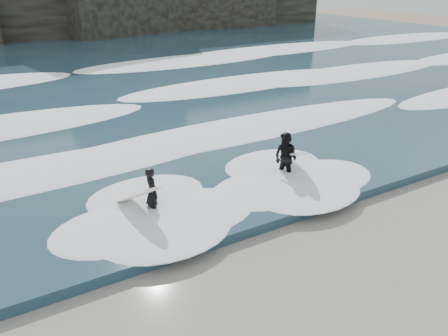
{
  "coord_description": "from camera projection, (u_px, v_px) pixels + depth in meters",
  "views": [
    {
      "loc": [
        -6.17,
        -5.02,
        6.38
      ],
      "look_at": [
        -0.16,
        5.31,
        1.0
      ],
      "focal_mm": 35.0,
      "sensor_mm": 36.0,
      "label": 1
    }
  ],
  "objects": [
    {
      "name": "foam_near",
      "position": [
        178.0,
        147.0,
        16.34
      ],
      "size": [
        60.0,
        3.2,
        0.2
      ],
      "primitive_type": "ellipsoid",
      "color": "white",
      "rests_on": "sea"
    },
    {
      "name": "ground",
      "position": [
        354.0,
        296.0,
        9.41
      ],
      "size": [
        120.0,
        120.0,
        0.0
      ],
      "primitive_type": "plane",
      "color": "#8D6F54",
      "rests_on": "ground"
    },
    {
      "name": "sea",
      "position": [
        65.0,
        64.0,
        32.2
      ],
      "size": [
        90.0,
        52.0,
        0.3
      ],
      "primitive_type": "cube",
      "color": "#1E3A49",
      "rests_on": "ground"
    },
    {
      "name": "foam_far",
      "position": [
        77.0,
        70.0,
        28.93
      ],
      "size": [
        60.0,
        4.8,
        0.3
      ],
      "primitive_type": "ellipsoid",
      "color": "white",
      "rests_on": "sea"
    },
    {
      "name": "surfer_right",
      "position": [
        287.0,
        157.0,
        14.22
      ],
      "size": [
        1.53,
        2.09,
        1.7
      ],
      "color": "black",
      "rests_on": "ground"
    },
    {
      "name": "foam_mid",
      "position": [
        120.0,
        102.0,
        21.85
      ],
      "size": [
        60.0,
        4.0,
        0.24
      ],
      "primitive_type": "ellipsoid",
      "color": "white",
      "rests_on": "sea"
    },
    {
      "name": "surfer_left",
      "position": [
        147.0,
        193.0,
        12.12
      ],
      "size": [
        1.27,
        2.2,
        1.5
      ],
      "color": "black",
      "rests_on": "ground"
    }
  ]
}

